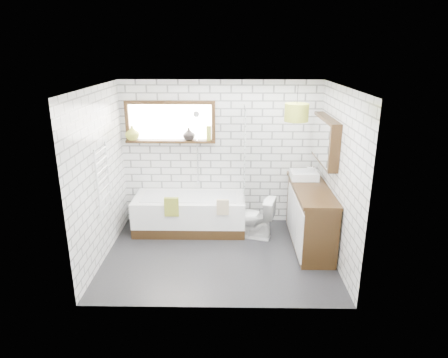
{
  "coord_description": "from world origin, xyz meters",
  "views": [
    {
      "loc": [
        0.17,
        -5.4,
        2.99
      ],
      "look_at": [
        0.08,
        0.25,
        1.13
      ],
      "focal_mm": 32.0,
      "sensor_mm": 36.0,
      "label": 1
    }
  ],
  "objects_px": {
    "bathtub": "(190,213)",
    "vanity": "(310,216)",
    "basin": "(304,175)",
    "toilet": "(253,217)",
    "pendant": "(297,112)"
  },
  "relations": [
    {
      "from": "bathtub",
      "to": "vanity",
      "type": "distance_m",
      "value": 2.02
    },
    {
      "from": "basin",
      "to": "toilet",
      "type": "xyz_separation_m",
      "value": [
        -0.82,
        -0.19,
        -0.67
      ]
    },
    {
      "from": "bathtub",
      "to": "toilet",
      "type": "xyz_separation_m",
      "value": [
        1.07,
        -0.27,
        0.05
      ]
    },
    {
      "from": "bathtub",
      "to": "pendant",
      "type": "xyz_separation_m",
      "value": [
        1.65,
        -0.47,
        1.8
      ]
    },
    {
      "from": "vanity",
      "to": "bathtub",
      "type": "bearing_deg",
      "value": 165.97
    },
    {
      "from": "pendant",
      "to": "basin",
      "type": "bearing_deg",
      "value": 58.06
    },
    {
      "from": "basin",
      "to": "bathtub",
      "type": "bearing_deg",
      "value": 177.48
    },
    {
      "from": "vanity",
      "to": "basin",
      "type": "relative_size",
      "value": 3.89
    },
    {
      "from": "basin",
      "to": "toilet",
      "type": "bearing_deg",
      "value": -167.02
    },
    {
      "from": "vanity",
      "to": "basin",
      "type": "bearing_deg",
      "value": 98.45
    },
    {
      "from": "bathtub",
      "to": "vanity",
      "type": "bearing_deg",
      "value": -14.03
    },
    {
      "from": "bathtub",
      "to": "basin",
      "type": "height_order",
      "value": "basin"
    },
    {
      "from": "vanity",
      "to": "pendant",
      "type": "xyz_separation_m",
      "value": [
        -0.3,
        0.02,
        1.62
      ]
    },
    {
      "from": "bathtub",
      "to": "basin",
      "type": "distance_m",
      "value": 2.02
    },
    {
      "from": "basin",
      "to": "vanity",
      "type": "bearing_deg",
      "value": -81.55
    }
  ]
}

